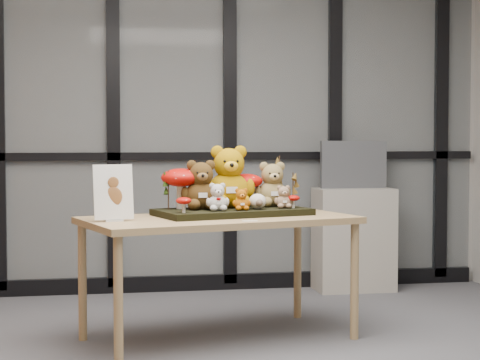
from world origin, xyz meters
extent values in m
plane|color=#AAA7A0|center=(0.00, 2.50, 1.40)|extent=(5.00, 0.00, 5.00)
plane|color=#AAA7A0|center=(0.00, -2.50, 1.40)|extent=(5.00, 0.00, 5.00)
cube|color=#2D383F|center=(0.00, 2.47, 1.40)|extent=(4.90, 0.02, 2.70)
cube|color=black|center=(0.00, 2.47, 0.06)|extent=(4.90, 0.06, 0.12)
cube|color=black|center=(0.00, 2.47, 1.05)|extent=(4.90, 0.06, 0.06)
cube|color=black|center=(-0.45, 2.47, 1.40)|extent=(0.10, 0.06, 2.70)
cube|color=black|center=(0.45, 2.47, 1.40)|extent=(0.10, 0.06, 2.70)
cube|color=black|center=(1.30, 2.47, 1.40)|extent=(0.10, 0.06, 2.70)
cube|color=black|center=(2.20, 2.47, 1.40)|extent=(0.10, 0.06, 2.70)
cube|color=tan|center=(0.10, 0.82, 0.71)|extent=(1.71, 1.17, 0.04)
cylinder|color=tan|center=(-0.51, 0.30, 0.35)|extent=(0.05, 0.05, 0.69)
cylinder|color=tan|center=(-0.69, 0.95, 0.35)|extent=(0.05, 0.05, 0.69)
cylinder|color=tan|center=(0.90, 0.69, 0.35)|extent=(0.05, 0.05, 0.69)
cylinder|color=tan|center=(0.71, 1.34, 0.35)|extent=(0.05, 0.05, 0.69)
cube|color=black|center=(0.20, 0.91, 0.75)|extent=(0.98, 0.67, 0.04)
cube|color=silver|center=(-0.52, 0.67, 0.74)|extent=(0.11, 0.08, 0.01)
cube|color=white|center=(-0.52, 0.67, 0.90)|extent=(0.23, 0.09, 0.31)
ellipsoid|color=brown|center=(-0.52, 0.66, 0.87)|extent=(0.10, 0.01, 0.11)
ellipsoid|color=brown|center=(-0.52, 0.66, 0.95)|extent=(0.06, 0.01, 0.06)
cube|color=white|center=(0.23, 0.53, 0.73)|extent=(0.09, 0.03, 0.00)
cube|color=#9C968B|center=(1.39, 2.26, 0.40)|extent=(0.60, 0.35, 0.80)
cube|color=#4C4E53|center=(1.39, 2.28, 0.98)|extent=(0.52, 0.05, 0.37)
cube|color=black|center=(1.39, 2.25, 0.98)|extent=(0.46, 0.00, 0.30)
camera|label=1|loc=(-0.69, -4.21, 1.22)|focal=65.00mm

